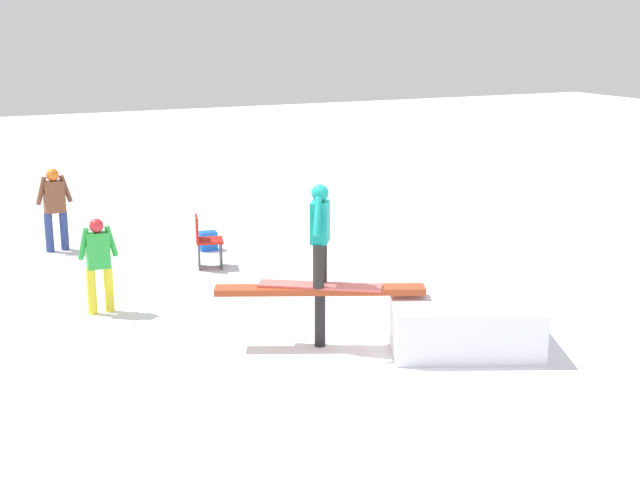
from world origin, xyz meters
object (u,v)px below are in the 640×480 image
at_px(main_rider_on_rail, 320,238).
at_px(folding_chair, 206,243).
at_px(backpack_on_snow, 208,241).
at_px(bystander_green, 99,260).
at_px(bystander_brown, 55,205).
at_px(rail_feature, 320,295).

height_order(main_rider_on_rail, folding_chair, main_rider_on_rail).
bearing_deg(backpack_on_snow, main_rider_on_rail, 91.13).
relative_size(folding_chair, backpack_on_snow, 2.59).
distance_m(main_rider_on_rail, bystander_green, 3.40).
height_order(main_rider_on_rail, bystander_brown, main_rider_on_rail).
xyz_separation_m(rail_feature, bystander_green, (2.22, -2.49, 0.10)).
bearing_deg(bystander_brown, folding_chair, 126.60).
relative_size(bystander_green, bystander_brown, 0.91).
xyz_separation_m(main_rider_on_rail, bystander_green, (2.22, -2.49, -0.64)).
distance_m(main_rider_on_rail, backpack_on_snow, 5.32).
bearing_deg(bystander_green, folding_chair, 38.05).
relative_size(rail_feature, main_rider_on_rail, 1.74).
distance_m(rail_feature, bystander_green, 3.34).
xyz_separation_m(rail_feature, main_rider_on_rail, (0.00, 0.00, 0.74)).
bearing_deg(folding_chair, rail_feature, -162.62).
distance_m(bystander_green, backpack_on_snow, 3.68).
distance_m(main_rider_on_rail, bystander_brown, 6.68).
bearing_deg(bystander_brown, backpack_on_snow, 149.05).
relative_size(main_rider_on_rail, folding_chair, 1.64).
xyz_separation_m(rail_feature, folding_chair, (0.15, -4.08, -0.25)).
bearing_deg(bystander_brown, main_rider_on_rail, 102.80).
bearing_deg(main_rider_on_rail, rail_feature, 0.00).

